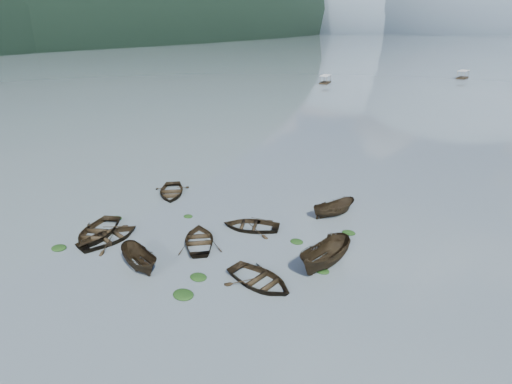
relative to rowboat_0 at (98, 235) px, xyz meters
The scene contains 23 objects.
ground_plane 8.79m from the rowboat_0, 16.48° to the right, with size 2400.00×2400.00×0.00m, color #505D64.
left_ridge_far 532.57m from the rowboat_0, 152.31° to the left, with size 560.00×1400.00×380.00m, color black.
haze_mtn_a 932.10m from the rowboat_0, 105.66° to the left, with size 520.00×520.00×280.00m, color #475666.
haze_mtn_b 898.99m from the rowboat_0, 93.29° to the left, with size 520.00×520.00×340.00m, color #475666.
rowboat_0 is the anchor object (origin of this frame).
rowboat_1 1.45m from the rowboat_0, ahead, with size 3.27×4.58×0.95m, color black.
rowboat_2 6.25m from the rowboat_0, 13.34° to the right, with size 1.53×4.08×1.58m, color black.
rowboat_3 8.06m from the rowboat_0, 22.71° to the left, with size 3.21×4.49×0.93m, color black.
rowboat_4 13.81m from the rowboat_0, ahead, with size 3.29×4.60×0.95m, color black.
rowboat_5 17.25m from the rowboat_0, 16.81° to the left, with size 1.88×4.99×1.93m, color black.
rowboat_6 8.96m from the rowboat_0, 93.80° to the left, with size 3.37×4.71×0.98m, color black.
rowboat_7 11.80m from the rowboat_0, 36.50° to the left, with size 3.18×4.46×0.92m, color black.
rowboat_8 18.95m from the rowboat_0, 41.51° to the left, with size 1.51×4.01×1.55m, color black.
weed_clump_0 2.85m from the rowboat_0, 105.26° to the right, with size 1.15×0.94×0.25m, color black.
weed_clump_1 10.12m from the rowboat_0, ahead, with size 1.14×0.92×0.25m, color black.
weed_clump_2 10.73m from the rowboat_0, 12.35° to the right, with size 1.34×1.07×0.29m, color black.
weed_clump_3 15.17m from the rowboat_0, 27.07° to the left, with size 0.99×0.84×0.22m, color black.
weed_clump_4 17.13m from the rowboat_0, 14.68° to the left, with size 0.99×0.79×0.21m, color black.
weed_clump_5 2.86m from the rowboat_0, 110.40° to the left, with size 1.01×0.81×0.21m, color black.
weed_clump_6 7.18m from the rowboat_0, 57.68° to the left, with size 0.82×0.68×0.17m, color black.
weed_clump_7 19.29m from the rowboat_0, 31.97° to the left, with size 1.04×0.83×0.23m, color black.
pontoon_left 91.07m from the rowboat_0, 101.04° to the left, with size 2.20×5.29×2.03m, color black, non-canonical shape.
pontoon_centre 121.34m from the rowboat_0, 83.53° to the left, with size 2.37×5.68×2.18m, color black, non-canonical shape.
Camera 1 is at (15.77, -14.24, 14.88)m, focal length 28.00 mm.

